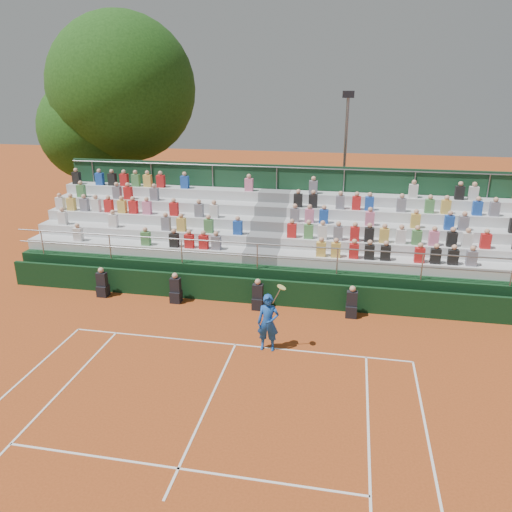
% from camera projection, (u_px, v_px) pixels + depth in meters
% --- Properties ---
extents(ground, '(90.00, 90.00, 0.00)m').
position_uv_depth(ground, '(235.00, 345.00, 15.98)').
color(ground, '#A8481C').
rests_on(ground, ground).
extents(courtside_wall, '(20.00, 0.15, 1.00)m').
position_uv_depth(courtside_wall, '(254.00, 291.00, 18.77)').
color(courtside_wall, black).
rests_on(courtside_wall, ground).
extents(line_officials, '(9.97, 0.40, 1.19)m').
position_uv_depth(line_officials, '(219.00, 294.00, 18.59)').
color(line_officials, black).
rests_on(line_officials, ground).
extents(grandstand, '(20.00, 5.20, 4.40)m').
position_uv_depth(grandstand, '(269.00, 249.00, 21.57)').
color(grandstand, black).
rests_on(grandstand, ground).
extents(tennis_player, '(0.87, 0.46, 2.22)m').
position_uv_depth(tennis_player, '(268.00, 323.00, 15.42)').
color(tennis_player, '#164BA9').
rests_on(tennis_player, ground).
extents(tree_west, '(5.71, 5.71, 8.26)m').
position_uv_depth(tree_west, '(91.00, 129.00, 27.78)').
color(tree_west, '#3D2916').
rests_on(tree_west, ground).
extents(tree_east, '(7.90, 7.90, 11.50)m').
position_uv_depth(tree_east, '(122.00, 89.00, 27.07)').
color(tree_east, '#3D2916').
rests_on(tree_east, ground).
extents(floodlight_mast, '(0.60, 0.25, 7.46)m').
position_uv_depth(floodlight_mast, '(345.00, 151.00, 26.58)').
color(floodlight_mast, gray).
rests_on(floodlight_mast, ground).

